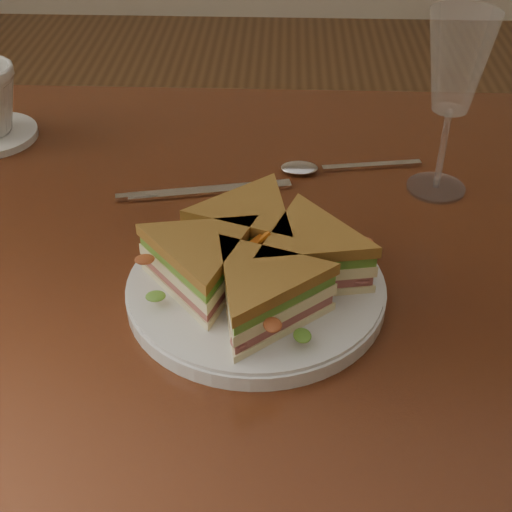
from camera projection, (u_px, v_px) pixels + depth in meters
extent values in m
cube|color=#3B190D|center=(260.00, 250.00, 0.81)|extent=(1.20, 0.80, 0.04)
cylinder|color=white|center=(256.00, 290.00, 0.71)|extent=(0.26, 0.26, 0.02)
cube|color=silver|center=(372.00, 166.00, 0.92)|extent=(0.13, 0.03, 0.00)
ellipsoid|color=silver|center=(299.00, 169.00, 0.91)|extent=(0.05, 0.03, 0.01)
cube|color=silver|center=(210.00, 191.00, 0.87)|extent=(0.20, 0.06, 0.00)
cube|color=silver|center=(136.00, 197.00, 0.86)|extent=(0.05, 0.02, 0.00)
cylinder|color=white|center=(436.00, 188.00, 0.88)|extent=(0.07, 0.07, 0.00)
cylinder|color=white|center=(442.00, 149.00, 0.85)|extent=(0.01, 0.01, 0.10)
cone|color=white|center=(458.00, 62.00, 0.78)|extent=(0.08, 0.08, 0.11)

